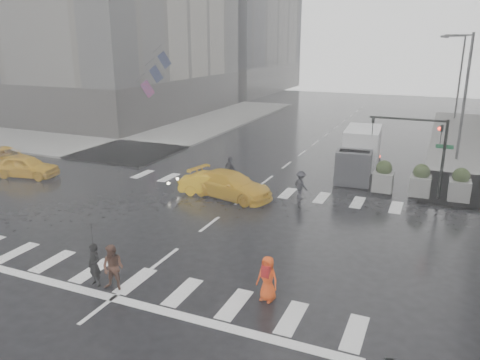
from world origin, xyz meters
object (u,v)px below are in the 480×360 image
at_px(taxi_front, 26,166).
at_px(taxi_mid, 212,184).
at_px(pedestrian_brown, 113,268).
at_px(traffic_signal_pole, 425,142).
at_px(box_truck, 360,152).
at_px(pedestrian_orange, 267,278).

bearing_deg(taxi_front, taxi_mid, -93.63).
height_order(pedestrian_brown, taxi_mid, pedestrian_brown).
bearing_deg(pedestrian_brown, taxi_mid, 90.14).
bearing_deg(traffic_signal_pole, pedestrian_brown, -122.28).
distance_m(taxi_mid, box_truck, 9.98).
height_order(pedestrian_orange, taxi_mid, pedestrian_orange).
xyz_separation_m(pedestrian_orange, taxi_front, (-19.37, 7.78, -0.10)).
bearing_deg(taxi_mid, box_truck, -57.06).
xyz_separation_m(pedestrian_brown, taxi_front, (-14.14, 9.27, -0.13)).
xyz_separation_m(taxi_front, box_truck, (19.60, 8.61, 0.90)).
bearing_deg(pedestrian_brown, traffic_signal_pole, 49.61).
xyz_separation_m(pedestrian_brown, pedestrian_orange, (5.23, 1.49, -0.03)).
height_order(traffic_signal_pole, box_truck, traffic_signal_pole).
relative_size(traffic_signal_pole, taxi_mid, 1.21).
bearing_deg(pedestrian_orange, traffic_signal_pole, 82.95).
distance_m(traffic_signal_pole, taxi_mid, 11.88).
height_order(pedestrian_brown, box_truck, box_truck).
height_order(traffic_signal_pole, taxi_front, traffic_signal_pole).
bearing_deg(pedestrian_brown, box_truck, 64.91).
bearing_deg(taxi_front, pedestrian_brown, -134.24).
xyz_separation_m(pedestrian_brown, taxi_mid, (-1.58, 10.89, -0.23)).
height_order(traffic_signal_pole, pedestrian_brown, traffic_signal_pole).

